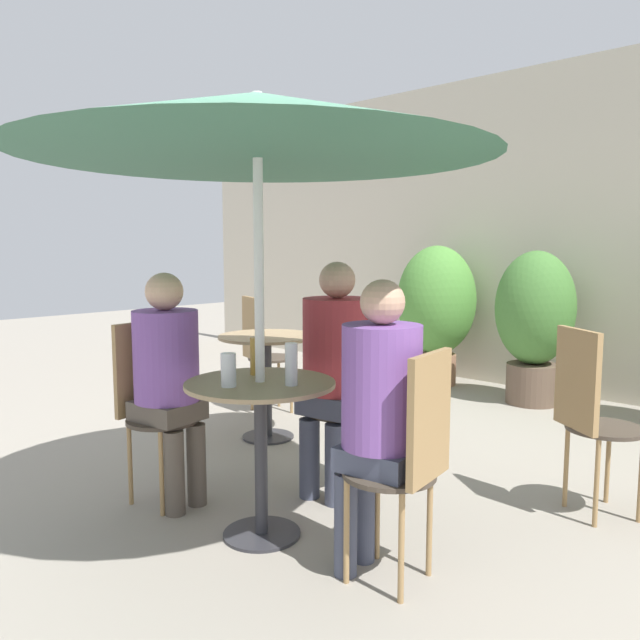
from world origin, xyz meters
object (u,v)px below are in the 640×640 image
Objects in this scene: bistro_chair_4 at (260,345)px; beer_glass_2 at (256,356)px; beer_glass_1 at (291,364)px; seated_person_2 at (168,369)px; cafe_table_far at (267,360)px; potted_plant_1 at (535,318)px; cafe_table_near at (261,419)px; bistro_chair_2 at (150,396)px; beer_glass_0 at (229,370)px; bistro_chair_0 at (411,450)px; seated_person_1 at (335,360)px; bistro_chair_5 at (589,407)px; umbrella at (257,126)px; potted_plant_0 at (436,305)px; bistro_chair_1 at (350,388)px; seated_person_0 at (378,403)px.

beer_glass_2 is (1.51, -1.35, 0.26)m from bistro_chair_4.
seated_person_2 is at bearing -170.29° from beer_glass_1.
cafe_table_far is 2.43m from potted_plant_1.
bistro_chair_4 is at bearing 142.17° from beer_glass_1.
cafe_table_far is at bearing 136.87° from cafe_table_near.
bistro_chair_2 reaches higher than beer_glass_0.
bistro_chair_0 is 0.75× the size of seated_person_1.
potted_plant_1 is at bearing -110.82° from bistro_chair_4.
bistro_chair_5 is 0.72× the size of potted_plant_1.
umbrella reaches higher than bistro_chair_5.
potted_plant_1 is at bearing 67.31° from cafe_table_far.
seated_person_1 is 0.78m from beer_glass_0.
bistro_chair_2 is at bearing -82.58° from potted_plant_0.
bistro_chair_5 is at bearing 15.70° from bistro_chair_1.
beer_glass_0 is 0.28m from beer_glass_1.
bistro_chair_0 is 0.94m from beer_glass_2.
bistro_chair_2 is 2.25m from bistro_chair_5.
seated_person_1 reaches higher than beer_glass_2.
seated_person_1 is 6.69× the size of beer_glass_1.
beer_glass_2 is at bearing 170.46° from beer_glass_1.
cafe_table_near is 0.77m from bistro_chair_2.
seated_person_2 reaches higher than bistro_chair_5.
bistro_chair_1 is at bearing 87.67° from beer_glass_2.
bistro_chair_0 is 0.70× the size of potted_plant_0.
bistro_chair_0 is 0.72× the size of potted_plant_1.
umbrella is at bearing 85.45° from bistro_chair_5.
potted_plant_1 reaches higher than bistro_chair_1.
seated_person_0 is at bearing 21.41° from beer_glass_0.
cafe_table_near is 0.77m from bistro_chair_1.
beer_glass_2 is at bearing -98.63° from seated_person_0.
potted_plant_0 is at bearing 112.51° from beer_glass_1.
bistro_chair_5 reaches higher than cafe_table_far.
bistro_chair_5 is (2.13, 0.22, 0.01)m from cafe_table_far.
bistro_chair_0 and bistro_chair_2 have the same top height.
bistro_chair_0 is at bearing 169.05° from bistro_chair_4.
potted_plant_1 reaches higher than beer_glass_1.
bistro_chair_0 is 2.76m from bistro_chair_4.
seated_person_1 reaches higher than cafe_table_near.
seated_person_0 is at bearing -60.76° from potted_plant_0.
beer_glass_1 is (0.25, -0.57, 0.09)m from seated_person_1.
seated_person_1 reaches higher than beer_glass_0.
bistro_chair_4 is 2.05m from beer_glass_2.
beer_glass_1 is at bearing 48.94° from beer_glass_0.
bistro_chair_0 reaches higher than cafe_table_far.
umbrella is at bearing -90.00° from seated_person_2.
seated_person_2 is 8.18× the size of beer_glass_0.
seated_person_0 is 0.47m from beer_glass_1.
umbrella reaches higher than bistro_chair_1.
seated_person_0 is at bearing -0.56° from beer_glass_2.
seated_person_0 is at bearing -90.00° from seated_person_2.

